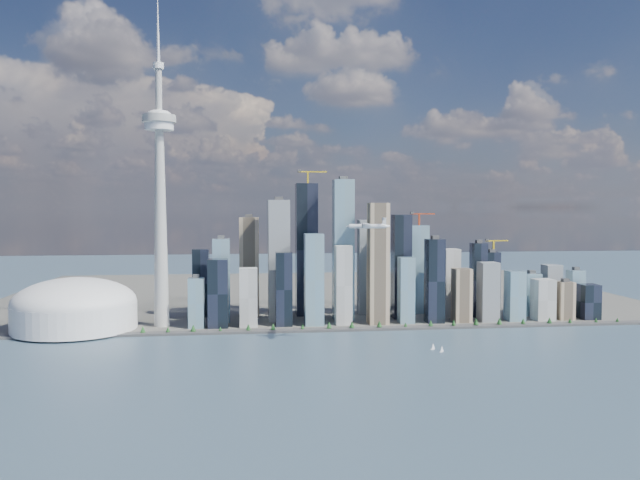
{
  "coord_description": "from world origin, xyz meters",
  "views": [
    {
      "loc": [
        -155.52,
        -771.63,
        206.14
      ],
      "look_at": [
        -33.04,
        260.0,
        151.7
      ],
      "focal_mm": 35.0,
      "sensor_mm": 36.0,
      "label": 1
    }
  ],
  "objects": [
    {
      "name": "skyscraper_cluster",
      "position": [
        59.61,
        336.81,
        85.32
      ],
      "size": [
        736.0,
        142.0,
        273.85
      ],
      "color": "black",
      "rests_on": "land"
    },
    {
      "name": "dome_stadium",
      "position": [
        -440.0,
        300.0,
        39.44
      ],
      "size": [
        200.0,
        200.0,
        86.0
      ],
      "color": "silver",
      "rests_on": "land"
    },
    {
      "name": "airplane",
      "position": [
        23.14,
        133.37,
        179.2
      ],
      "size": [
        65.51,
        57.93,
        15.97
      ],
      "rotation": [
        0.0,
        0.0,
        -0.06
      ],
      "color": "silver",
      "rests_on": "ground"
    },
    {
      "name": "land",
      "position": [
        0.0,
        700.0,
        1.5
      ],
      "size": [
        1400.0,
        900.0,
        3.0
      ],
      "primitive_type": "cube",
      "color": "#4C4C47",
      "rests_on": "ground"
    },
    {
      "name": "ground",
      "position": [
        0.0,
        0.0,
        0.0
      ],
      "size": [
        4000.0,
        4000.0,
        0.0
      ],
      "primitive_type": "plane",
      "color": "#354E5C",
      "rests_on": "ground"
    },
    {
      "name": "sailboat_west",
      "position": [
        120.36,
        79.77,
        3.31
      ],
      "size": [
        7.33,
        4.05,
        10.31
      ],
      "rotation": [
        0.0,
        0.0,
        0.35
      ],
      "color": "silver",
      "rests_on": "ground"
    },
    {
      "name": "sailboat_east",
      "position": [
        112.7,
        97.17,
        3.23
      ],
      "size": [
        7.26,
        3.4,
        10.06
      ],
      "rotation": [
        0.0,
        0.0,
        0.25
      ],
      "color": "silver",
      "rests_on": "ground"
    },
    {
      "name": "seawall",
      "position": [
        0.0,
        250.0,
        2.0
      ],
      "size": [
        1100.0,
        22.0,
        4.0
      ],
      "primitive_type": "cube",
      "color": "#383838",
      "rests_on": "ground"
    },
    {
      "name": "shoreline_trees",
      "position": [
        0.0,
        250.0,
        8.78
      ],
      "size": [
        960.53,
        7.2,
        8.8
      ],
      "color": "#3F2D1E",
      "rests_on": "seawall"
    },
    {
      "name": "needle_tower",
      "position": [
        -300.0,
        310.0,
        235.84
      ],
      "size": [
        56.0,
        56.0,
        550.5
      ],
      "color": "#A6A5A1",
      "rests_on": "land"
    }
  ]
}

